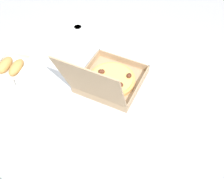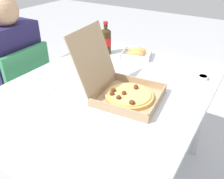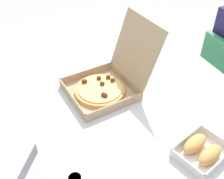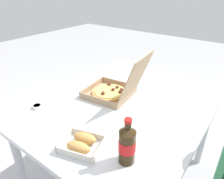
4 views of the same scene
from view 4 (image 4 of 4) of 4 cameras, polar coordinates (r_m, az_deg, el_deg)
dining_table at (r=1.38m, az=3.55°, el=-6.35°), size 1.26×0.99×0.74m
pizza_box_open at (r=1.40m, az=0.55°, el=-0.01°), size 0.34×0.43×0.32m
bread_side_box at (r=1.01m, az=-8.41°, el=-14.60°), size 0.20×0.22×0.06m
cola_bottle at (r=0.89m, az=4.22°, el=-14.92°), size 0.07×0.07×0.22m
paper_menu at (r=1.51m, az=18.65°, el=-1.38°), size 0.24×0.20×0.00m
dipping_sauce_cup at (r=1.36m, az=-20.07°, el=-4.41°), size 0.06×0.06×0.02m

